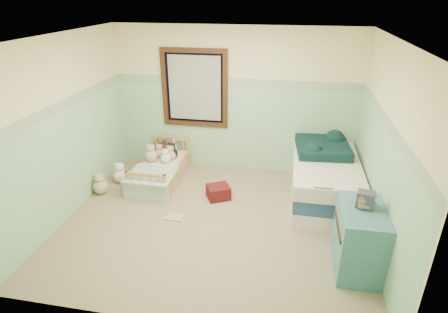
% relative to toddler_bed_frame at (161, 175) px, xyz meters
% --- Properties ---
extents(floor, '(4.20, 3.60, 0.02)m').
position_rel_toddler_bed_frame_xyz_m(floor, '(1.16, -1.05, -0.10)').
color(floor, brown).
rests_on(floor, ground).
extents(ceiling, '(4.20, 3.60, 0.02)m').
position_rel_toddler_bed_frame_xyz_m(ceiling, '(1.16, -1.05, 2.42)').
color(ceiling, white).
rests_on(ceiling, wall_back).
extents(wall_back, '(4.20, 0.04, 2.50)m').
position_rel_toddler_bed_frame_xyz_m(wall_back, '(1.16, 0.75, 1.16)').
color(wall_back, beige).
rests_on(wall_back, floor).
extents(wall_front, '(4.20, 0.04, 2.50)m').
position_rel_toddler_bed_frame_xyz_m(wall_front, '(1.16, -2.85, 1.16)').
color(wall_front, beige).
rests_on(wall_front, floor).
extents(wall_left, '(0.04, 3.60, 2.50)m').
position_rel_toddler_bed_frame_xyz_m(wall_left, '(-0.94, -1.05, 1.16)').
color(wall_left, beige).
rests_on(wall_left, floor).
extents(wall_right, '(0.04, 3.60, 2.50)m').
position_rel_toddler_bed_frame_xyz_m(wall_right, '(3.26, -1.05, 1.16)').
color(wall_right, beige).
rests_on(wall_right, floor).
extents(wainscot_mint, '(4.20, 0.01, 1.50)m').
position_rel_toddler_bed_frame_xyz_m(wainscot_mint, '(1.16, 0.74, 0.66)').
color(wainscot_mint, '#90CC92').
rests_on(wainscot_mint, floor).
extents(border_strip, '(4.20, 0.01, 0.15)m').
position_rel_toddler_bed_frame_xyz_m(border_strip, '(1.16, 0.74, 1.49)').
color(border_strip, '#4A7F56').
rests_on(border_strip, wall_back).
extents(window_frame, '(1.16, 0.06, 1.36)m').
position_rel_toddler_bed_frame_xyz_m(window_frame, '(0.46, 0.71, 1.36)').
color(window_frame, black).
rests_on(window_frame, wall_back).
extents(window_blinds, '(0.92, 0.01, 1.12)m').
position_rel_toddler_bed_frame_xyz_m(window_blinds, '(0.46, 0.72, 1.36)').
color(window_blinds, '#BABAB7').
rests_on(window_blinds, window_frame).
extents(toddler_bed_frame, '(0.67, 1.35, 0.17)m').
position_rel_toddler_bed_frame_xyz_m(toddler_bed_frame, '(0.00, 0.00, 0.00)').
color(toddler_bed_frame, '#B07242').
rests_on(toddler_bed_frame, floor).
extents(toddler_mattress, '(0.62, 1.29, 0.12)m').
position_rel_toddler_bed_frame_xyz_m(toddler_mattress, '(0.00, 0.00, 0.15)').
color(toddler_mattress, silver).
rests_on(toddler_mattress, toddler_bed_frame).
extents(patchwork_quilt, '(0.73, 0.67, 0.03)m').
position_rel_toddler_bed_frame_xyz_m(patchwork_quilt, '(0.00, -0.42, 0.22)').
color(patchwork_quilt, '#8DBDD4').
rests_on(patchwork_quilt, toddler_mattress).
extents(plush_bed_brown, '(0.19, 0.19, 0.19)m').
position_rel_toddler_bed_frame_xyz_m(plush_bed_brown, '(-0.15, 0.50, 0.30)').
color(plush_bed_brown, brown).
rests_on(plush_bed_brown, toddler_mattress).
extents(plush_bed_white, '(0.19, 0.19, 0.19)m').
position_rel_toddler_bed_frame_xyz_m(plush_bed_white, '(0.05, 0.50, 0.30)').
color(plush_bed_white, white).
rests_on(plush_bed_white, toddler_mattress).
extents(plush_bed_tan, '(0.17, 0.17, 0.17)m').
position_rel_toddler_bed_frame_xyz_m(plush_bed_tan, '(-0.10, 0.28, 0.29)').
color(plush_bed_tan, beige).
rests_on(plush_bed_tan, toddler_mattress).
extents(plush_bed_dark, '(0.20, 0.20, 0.20)m').
position_rel_toddler_bed_frame_xyz_m(plush_bed_dark, '(0.13, 0.28, 0.31)').
color(plush_bed_dark, black).
rests_on(plush_bed_dark, toddler_mattress).
extents(plush_floor_cream, '(0.24, 0.24, 0.24)m').
position_rel_toddler_bed_frame_xyz_m(plush_floor_cream, '(-0.64, -0.21, 0.03)').
color(plush_floor_cream, white).
rests_on(plush_floor_cream, floor).
extents(plush_floor_tan, '(0.24, 0.24, 0.24)m').
position_rel_toddler_bed_frame_xyz_m(plush_floor_tan, '(-0.79, -0.62, 0.03)').
color(plush_floor_tan, beige).
rests_on(plush_floor_tan, floor).
extents(twin_bed_frame, '(0.94, 1.88, 0.22)m').
position_rel_toddler_bed_frame_xyz_m(twin_bed_frame, '(2.71, -0.09, 0.02)').
color(twin_bed_frame, white).
rests_on(twin_bed_frame, floor).
extents(twin_boxspring, '(0.94, 1.88, 0.22)m').
position_rel_toddler_bed_frame_xyz_m(twin_boxspring, '(2.71, -0.09, 0.24)').
color(twin_boxspring, navy).
rests_on(twin_boxspring, twin_bed_frame).
extents(twin_mattress, '(0.98, 1.91, 0.22)m').
position_rel_toddler_bed_frame_xyz_m(twin_mattress, '(2.71, -0.09, 0.46)').
color(twin_mattress, white).
rests_on(twin_mattress, twin_boxspring).
extents(teal_blanket, '(0.87, 0.91, 0.14)m').
position_rel_toddler_bed_frame_xyz_m(teal_blanket, '(2.66, 0.21, 0.64)').
color(teal_blanket, black).
rests_on(teal_blanket, twin_mattress).
extents(dresser, '(0.50, 0.80, 0.80)m').
position_rel_toddler_bed_frame_xyz_m(dresser, '(3.00, -1.66, 0.31)').
color(dresser, teal).
rests_on(dresser, floor).
extents(book_stack, '(0.22, 0.19, 0.19)m').
position_rel_toddler_bed_frame_xyz_m(book_stack, '(3.00, -1.61, 0.81)').
color(book_stack, '#49332F').
rests_on(book_stack, dresser).
extents(red_pillow, '(0.44, 0.42, 0.21)m').
position_rel_toddler_bed_frame_xyz_m(red_pillow, '(1.09, -0.41, 0.02)').
color(red_pillow, maroon).
rests_on(red_pillow, floor).
extents(floor_book, '(0.24, 0.19, 0.02)m').
position_rel_toddler_bed_frame_xyz_m(floor_book, '(0.59, -1.08, -0.08)').
color(floor_book, yellow).
rests_on(floor_book, floor).
extents(extra_plush_0, '(0.15, 0.15, 0.15)m').
position_rel_toddler_bed_frame_xyz_m(extra_plush_0, '(-0.22, 0.46, 0.28)').
color(extra_plush_0, brown).
rests_on(extra_plush_0, toddler_mattress).
extents(extra_plush_1, '(0.17, 0.17, 0.17)m').
position_rel_toddler_bed_frame_xyz_m(extra_plush_1, '(0.08, 0.09, 0.29)').
color(extra_plush_1, white).
rests_on(extra_plush_1, toddler_mattress).
extents(extra_plush_2, '(0.22, 0.22, 0.22)m').
position_rel_toddler_bed_frame_xyz_m(extra_plush_2, '(-0.18, 0.09, 0.32)').
color(extra_plush_2, beige).
rests_on(extra_plush_2, toddler_mattress).
extents(extra_plush_3, '(0.21, 0.21, 0.21)m').
position_rel_toddler_bed_frame_xyz_m(extra_plush_3, '(0.03, 0.45, 0.31)').
color(extra_plush_3, brown).
rests_on(extra_plush_3, toddler_mattress).
extents(extra_plush_4, '(0.18, 0.18, 0.18)m').
position_rel_toddler_bed_frame_xyz_m(extra_plush_4, '(0.12, 0.22, 0.30)').
color(extra_plush_4, beige).
rests_on(extra_plush_4, toddler_mattress).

